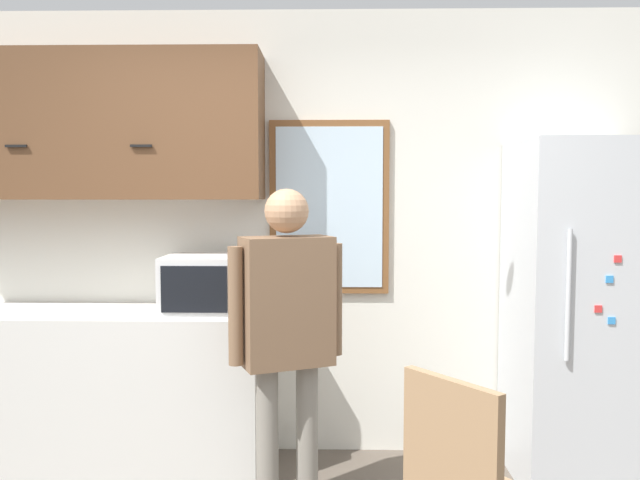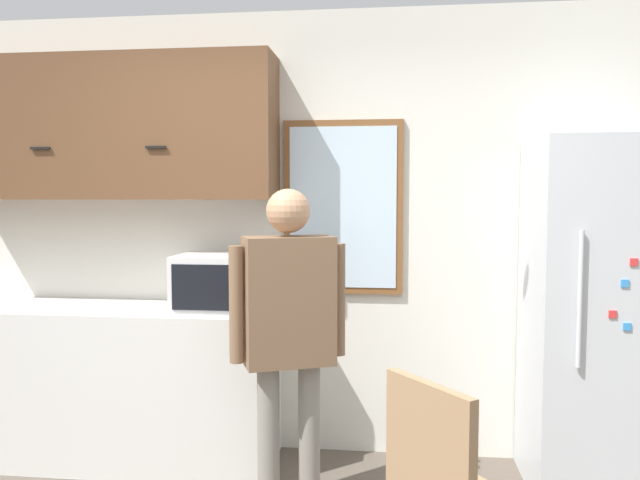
# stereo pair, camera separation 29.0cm
# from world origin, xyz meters

# --- Properties ---
(back_wall) EXTENTS (6.00, 0.06, 2.70)m
(back_wall) POSITION_xyz_m (0.00, 1.94, 1.35)
(back_wall) COLOR silver
(back_wall) RESTS_ON ground_plane
(counter) EXTENTS (1.99, 0.58, 0.93)m
(counter) POSITION_xyz_m (-1.20, 1.62, 0.47)
(counter) COLOR silver
(counter) RESTS_ON ground_plane
(upper_cabinets) EXTENTS (1.99, 0.37, 0.85)m
(upper_cabinets) POSITION_xyz_m (-1.20, 1.73, 1.99)
(upper_cabinets) COLOR brown
(microwave) EXTENTS (0.51, 0.43, 0.32)m
(microwave) POSITION_xyz_m (-0.49, 1.60, 1.09)
(microwave) COLOR white
(microwave) RESTS_ON counter
(person) EXTENTS (0.54, 0.37, 1.63)m
(person) POSITION_xyz_m (-0.02, 1.11, 0.99)
(person) COLOR gray
(person) RESTS_ON ground_plane
(refrigerator) EXTENTS (0.69, 0.71, 1.89)m
(refrigerator) POSITION_xyz_m (1.57, 1.56, 0.95)
(refrigerator) COLOR silver
(refrigerator) RESTS_ON ground_plane
(window) EXTENTS (0.72, 0.05, 1.05)m
(window) POSITION_xyz_m (0.18, 1.89, 1.52)
(window) COLOR brown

